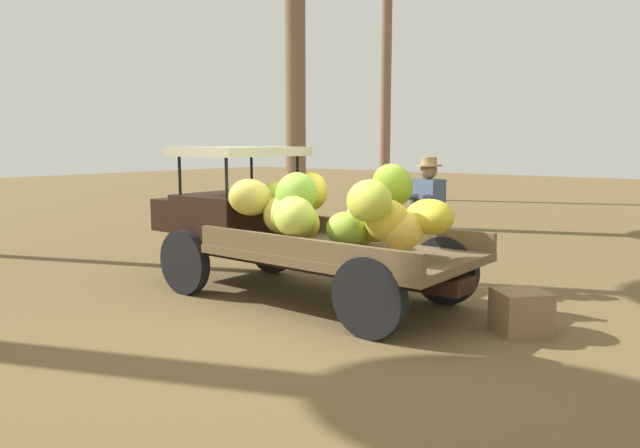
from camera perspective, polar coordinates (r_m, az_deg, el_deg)
The scene contains 5 objects.
ground_plane at distance 6.97m, azimuth 0.30°, elevation -8.08°, with size 60.00×60.00×0.00m, color brown.
truck at distance 7.33m, azimuth -2.59°, elevation 0.20°, with size 4.51×1.88×1.85m.
farmer at distance 7.96m, azimuth 10.16°, elevation 0.93°, with size 0.54×0.50×1.72m.
wooden_crate at distance 6.44m, azimuth 18.55°, elevation -7.88°, with size 0.50×0.45×0.42m, color olive.
loose_banana_bunch at distance 9.17m, azimuth 5.58°, elevation -3.22°, with size 0.55×0.34×0.33m, color yellow.
Camera 1 is at (-4.12, 5.29, 1.90)m, focal length 33.67 mm.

